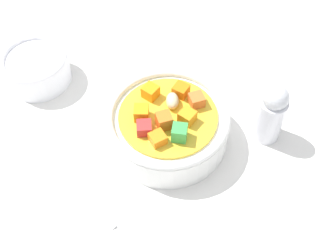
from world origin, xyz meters
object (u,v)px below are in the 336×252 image
at_px(side_bowl_small, 36,68).
at_px(soup_bowl_main, 168,125).
at_px(spoon, 117,230).
at_px(pepper_shaker, 271,113).

bearing_deg(side_bowl_small, soup_bowl_main, -11.71).
relative_size(spoon, side_bowl_small, 2.19).
xyz_separation_m(soup_bowl_main, spoon, (-0.02, -0.14, -0.03)).
bearing_deg(spoon, soup_bowl_main, 119.77).
xyz_separation_m(spoon, pepper_shaker, (0.14, 0.19, 0.04)).
distance_m(side_bowl_small, pepper_shaker, 0.33).
bearing_deg(pepper_shaker, soup_bowl_main, -159.66).
height_order(soup_bowl_main, spoon, soup_bowl_main).
xyz_separation_m(spoon, side_bowl_small, (-0.19, 0.18, 0.02)).
bearing_deg(side_bowl_small, pepper_shaker, 0.23).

